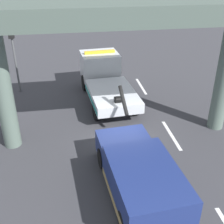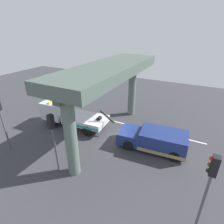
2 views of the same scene
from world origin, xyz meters
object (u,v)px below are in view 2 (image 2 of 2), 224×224
(towed_van_green, at_px, (155,140))
(traffic_light_near, at_px, (209,180))
(traffic_light_far, at_px, (52,131))
(tow_truck_white, at_px, (68,113))
(traffic_light_mid, at_px, (0,113))

(towed_van_green, xyz_separation_m, traffic_light_near, (-3.39, 5.34, 2.39))
(towed_van_green, distance_m, traffic_light_near, 6.76)
(towed_van_green, xyz_separation_m, traffic_light_far, (5.11, 5.34, 2.26))
(towed_van_green, relative_size, traffic_light_near, 1.23)
(towed_van_green, bearing_deg, traffic_light_near, 122.36)
(traffic_light_near, distance_m, traffic_light_far, 8.50)
(traffic_light_near, relative_size, traffic_light_far, 1.04)
(towed_van_green, height_order, traffic_light_near, traffic_light_near)
(tow_truck_white, relative_size, towed_van_green, 1.37)
(tow_truck_white, xyz_separation_m, traffic_light_mid, (1.59, 5.27, 1.93))
(towed_van_green, relative_size, traffic_light_mid, 1.25)
(tow_truck_white, xyz_separation_m, traffic_light_near, (-11.91, 5.27, 1.97))
(traffic_light_mid, bearing_deg, traffic_light_far, 180.00)
(traffic_light_near, height_order, traffic_light_mid, traffic_light_near)
(tow_truck_white, distance_m, traffic_light_mid, 5.84)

